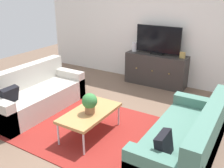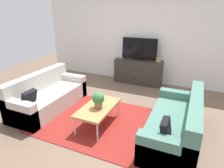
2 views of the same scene
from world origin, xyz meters
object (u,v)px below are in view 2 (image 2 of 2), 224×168
Objects in this scene: couch_right_side at (178,125)px; tv_console at (138,72)px; mantel_clock at (159,60)px; couch_left_side at (47,97)px; potted_plant at (98,99)px; coffee_table at (98,108)px; glass_vase at (121,55)px; flat_screen_tv at (140,49)px.

couch_right_side is 2.77m from tv_console.
mantel_clock reaches higher than tv_console.
potted_plant is (1.44, -0.20, 0.30)m from couch_left_side.
coffee_table is 2.54m from tv_console.
glass_vase reaches higher than mantel_clock.
couch_left_side is at bearing -109.93° from glass_vase.
mantel_clock is (0.57, 2.58, 0.21)m from potted_plant.
mantel_clock reaches higher than potted_plant.
mantel_clock is (0.57, 0.00, 0.43)m from tv_console.
flat_screen_tv reaches higher than mantel_clock.
couch_left_side is 1.82× the size of flat_screen_tv.
couch_right_side reaches higher than tv_console.
flat_screen_tv is 4.94× the size of glass_vase.
tv_console is 1.36× the size of flat_screen_tv.
flat_screen_tv reaches higher than potted_plant.
coffee_table is (-1.46, -0.16, 0.10)m from couch_right_side.
couch_left_side is 1.34× the size of tv_console.
couch_left_side is at bearing 173.33° from coffee_table.
tv_console is at bearing -180.00° from mantel_clock.
potted_plant is at bearing -53.11° from coffee_table.
coffee_table is at bearing -90.57° from tv_console.
flat_screen_tv is 7.87× the size of mantel_clock.
tv_console is at bearing 89.43° from coffee_table.
mantel_clock is at bearing 109.83° from couch_right_side.
couch_left_side is 1.00× the size of couch_right_side.
couch_right_side reaches higher than potted_plant.
flat_screen_tv is 0.61m from glass_vase.
tv_console is (1.44, 2.38, 0.09)m from couch_left_side.
couch_left_side is 1.49m from potted_plant.
flat_screen_tv reaches higher than tv_console.
tv_console is at bearing 58.85° from couch_left_side.
tv_console is at bearing 121.07° from couch_right_side.
couch_left_side is at bearing -120.94° from flat_screen_tv.
couch_right_side is at bearing -70.17° from mantel_clock.
couch_right_side is at bearing 0.00° from couch_left_side.
coffee_table is 0.21m from potted_plant.
flat_screen_tv is at bearing 89.43° from coffee_table.
flat_screen_tv is at bearing 90.07° from potted_plant.
couch_left_side is 3.15m from mantel_clock.
mantel_clock is at bearing 76.71° from coffee_table.
flat_screen_tv reaches higher than couch_left_side.
tv_console is 0.68m from flat_screen_tv.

